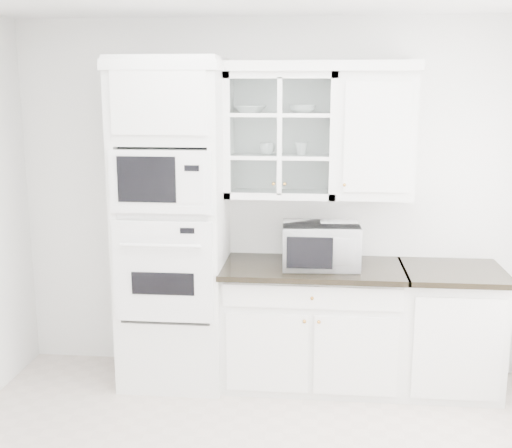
# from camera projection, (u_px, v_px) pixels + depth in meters

# --- Properties ---
(room_shell) EXTENTS (4.00, 3.50, 2.70)m
(room_shell) POSITION_uv_depth(u_px,v_px,m) (263.00, 162.00, 3.54)
(room_shell) COLOR white
(room_shell) RESTS_ON ground
(oven_column) EXTENTS (0.76, 0.68, 2.40)m
(oven_column) POSITION_uv_depth(u_px,v_px,m) (173.00, 225.00, 4.70)
(oven_column) COLOR white
(oven_column) RESTS_ON ground
(base_cabinet_run) EXTENTS (1.32, 0.67, 0.92)m
(base_cabinet_run) POSITION_uv_depth(u_px,v_px,m) (312.00, 324.00, 4.78)
(base_cabinet_run) COLOR white
(base_cabinet_run) RESTS_ON ground
(extra_base_cabinet) EXTENTS (0.72, 0.67, 0.92)m
(extra_base_cabinet) POSITION_uv_depth(u_px,v_px,m) (449.00, 329.00, 4.68)
(extra_base_cabinet) COLOR white
(extra_base_cabinet) RESTS_ON ground
(upper_cabinet_glass) EXTENTS (0.80, 0.33, 0.90)m
(upper_cabinet_glass) POSITION_uv_depth(u_px,v_px,m) (281.00, 135.00, 4.65)
(upper_cabinet_glass) COLOR white
(upper_cabinet_glass) RESTS_ON room_shell
(upper_cabinet_solid) EXTENTS (0.55, 0.33, 0.90)m
(upper_cabinet_solid) POSITION_uv_depth(u_px,v_px,m) (375.00, 136.00, 4.59)
(upper_cabinet_solid) COLOR white
(upper_cabinet_solid) RESTS_ON room_shell
(crown_molding) EXTENTS (2.14, 0.38, 0.07)m
(crown_molding) POSITION_uv_depth(u_px,v_px,m) (267.00, 67.00, 4.54)
(crown_molding) COLOR white
(crown_molding) RESTS_ON room_shell
(countertop_microwave) EXTENTS (0.57, 0.48, 0.32)m
(countertop_microwave) POSITION_uv_depth(u_px,v_px,m) (320.00, 245.00, 4.62)
(countertop_microwave) COLOR white
(countertop_microwave) RESTS_ON base_cabinet_run
(bowl_a) EXTENTS (0.26, 0.26, 0.05)m
(bowl_a) POSITION_uv_depth(u_px,v_px,m) (250.00, 109.00, 4.62)
(bowl_a) COLOR white
(bowl_a) RESTS_ON upper_cabinet_glass
(bowl_b) EXTENTS (0.24, 0.24, 0.06)m
(bowl_b) POSITION_uv_depth(u_px,v_px,m) (302.00, 109.00, 4.58)
(bowl_b) COLOR white
(bowl_b) RESTS_ON upper_cabinet_glass
(cup_a) EXTENTS (0.14, 0.14, 0.09)m
(cup_a) POSITION_uv_depth(u_px,v_px,m) (267.00, 149.00, 4.66)
(cup_a) COLOR white
(cup_a) RESTS_ON upper_cabinet_glass
(cup_b) EXTENTS (0.10, 0.10, 0.09)m
(cup_b) POSITION_uv_depth(u_px,v_px,m) (301.00, 149.00, 4.65)
(cup_b) COLOR white
(cup_b) RESTS_ON upper_cabinet_glass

